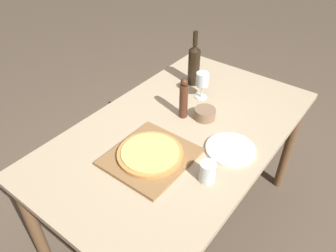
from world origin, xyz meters
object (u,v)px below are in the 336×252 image
object	(u,v)px
wine_bottle	(194,64)
wine_glass	(202,80)
small_bowl	(205,114)
pizza	(150,153)
pepper_mill	(184,99)

from	to	relation	value
wine_bottle	wine_glass	xyz separation A→B (m)	(0.13, -0.10, -0.02)
small_bowl	pizza	bearing A→B (deg)	-94.49
wine_bottle	small_bowl	world-z (taller)	wine_bottle
pepper_mill	small_bowl	size ratio (longest dim) A/B	2.04
pizza	pepper_mill	distance (m)	0.37
wine_glass	pizza	bearing A→B (deg)	-80.91
pepper_mill	wine_glass	xyz separation A→B (m)	(-0.02, 0.21, 0.00)
pizza	small_bowl	xyz separation A→B (m)	(0.03, 0.41, -0.00)
pepper_mill	wine_glass	world-z (taller)	pepper_mill
wine_bottle	small_bowl	size ratio (longest dim) A/B	2.98
pepper_mill	small_bowl	world-z (taller)	pepper_mill
wine_bottle	pepper_mill	size ratio (longest dim) A/B	1.46
wine_bottle	pepper_mill	xyz separation A→B (m)	(0.15, -0.32, -0.02)
pepper_mill	small_bowl	distance (m)	0.14
pizza	wine_glass	size ratio (longest dim) A/B	1.90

